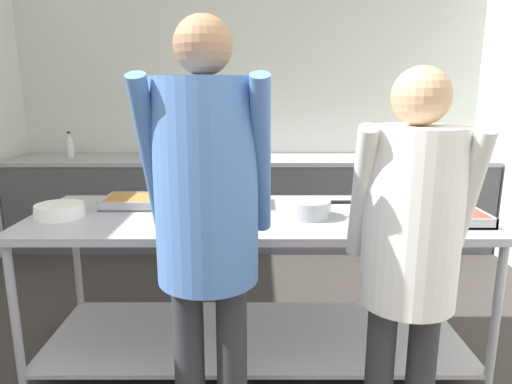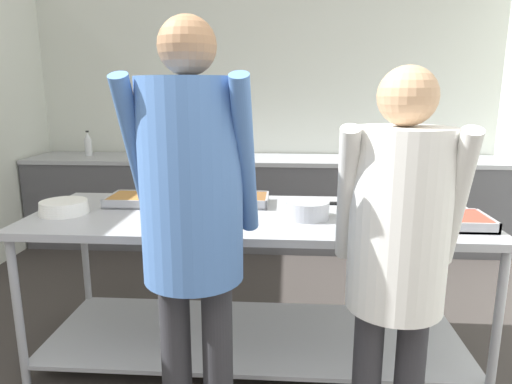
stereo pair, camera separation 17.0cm
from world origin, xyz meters
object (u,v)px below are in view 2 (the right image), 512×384
Objects in this scene: serving_tray_greens at (227,200)px; water_bottle at (88,144)px; broccoli_bowl at (371,214)px; serving_tray_roast at (145,200)px; plate_stack at (64,207)px; sauce_pan at (308,209)px; guest_serving_left at (192,207)px; guest_serving_right at (397,240)px; serving_tray_vegetables at (444,221)px.

water_bottle reaches higher than serving_tray_greens.
broccoli_bowl is 3.25m from water_bottle.
serving_tray_roast is at bearing -176.29° from serving_tray_greens.
plate_stack is 0.62× the size of serving_tray_roast.
sauce_pan reaches higher than plate_stack.
serving_tray_greens is at bearing 158.52° from broccoli_bowl.
serving_tray_roast is 1.10m from guest_serving_left.
guest_serving_left reaches higher than serving_tray_roast.
serving_tray_greens is 1.31× the size of sauce_pan.
guest_serving_left is 1.11× the size of guest_serving_right.
broccoli_bowl is at bearing -6.48° from sauce_pan.
serving_tray_roast is at bearing 117.06° from guest_serving_left.
guest_serving_left reaches higher than sauce_pan.
serving_tray_greens is 1.12× the size of serving_tray_vegetables.
guest_serving_right reaches higher than serving_tray_vegetables.
broccoli_bowl is at bearing 87.49° from guest_serving_right.
broccoli_bowl is at bearing -12.28° from serving_tray_roast.
broccoli_bowl reaches higher than plate_stack.
serving_tray_greens is at bearing 89.91° from guest_serving_left.
plate_stack is 1.35m from sauce_pan.
guest_serving_right is (1.26, -0.98, 0.11)m from serving_tray_roast.
plate_stack is 2.24m from water_bottle.
serving_tray_roast is 0.50m from serving_tray_greens.
guest_serving_right is at bearing -92.51° from broccoli_bowl.
serving_tray_greens is (0.49, 0.03, 0.00)m from serving_tray_roast.
serving_tray_greens is at bearing 3.71° from serving_tray_roast.
serving_tray_vegetables is 0.27× the size of guest_serving_right.
guest_serving_left is (-1.15, -0.63, 0.22)m from serving_tray_vegetables.
serving_tray_vegetables is 1.33m from guest_serving_left.
guest_serving_left reaches higher than serving_tray_vegetables.
sauce_pan reaches higher than serving_tray_vegetables.
serving_tray_vegetables is at bearing -37.99° from water_bottle.
guest_serving_left reaches higher than guest_serving_right.
serving_tray_vegetables is at bearing 59.04° from guest_serving_right.
serving_tray_roast is 2.04× the size of broccoli_bowl.
broccoli_bowl is at bearing -21.48° from serving_tray_greens.
water_bottle is (-1.16, 1.85, 0.11)m from serving_tray_roast.
serving_tray_roast is at bearing 32.20° from plate_stack.
water_bottle is (-2.41, 2.83, 0.00)m from guest_serving_right.
guest_serving_left is at bearing -139.30° from broccoli_bowl.
serving_tray_roast is 0.99× the size of serving_tray_vegetables.
serving_tray_roast is (0.38, 0.24, -0.01)m from plate_stack.
serving_tray_roast is at bearing 167.72° from broccoli_bowl.
water_bottle reaches higher than sauce_pan.
broccoli_bowl is at bearing -41.14° from water_bottle.
guest_serving_left reaches higher than serving_tray_greens.
guest_serving_left is 3.27m from water_bottle.
serving_tray_vegetables is at bearing -7.46° from sauce_pan.
water_bottle reaches higher than serving_tray_roast.
water_bottle is (-2.44, 2.14, 0.09)m from broccoli_bowl.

